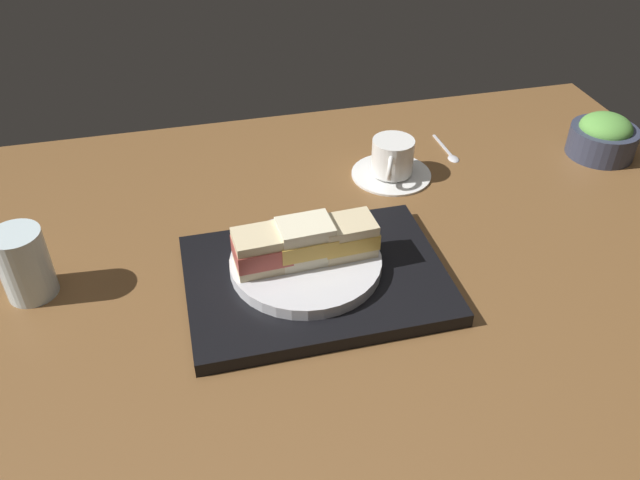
{
  "coord_description": "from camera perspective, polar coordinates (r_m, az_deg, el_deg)",
  "views": [
    {
      "loc": [
        -19.74,
        -71.3,
        61.76
      ],
      "look_at": [
        -2.17,
        0.12,
        5.0
      ],
      "focal_mm": 36.07,
      "sensor_mm": 36.0,
      "label": 1
    }
  ],
  "objects": [
    {
      "name": "teaspoon",
      "position": [
        1.25,
        11.47,
        7.55
      ],
      "size": [
        2.06,
        10.86,
        0.8
      ],
      "color": "silver",
      "rests_on": "ground_plane"
    },
    {
      "name": "sandwich_plate",
      "position": [
        0.92,
        -1.27,
        -2.03
      ],
      "size": [
        21.73,
        21.73,
        1.79
      ],
      "primitive_type": "cylinder",
      "color": "silver",
      "rests_on": "serving_tray"
    },
    {
      "name": "sandwich_far",
      "position": [
        0.91,
        2.49,
        0.36
      ],
      "size": [
        8.08,
        6.11,
        5.21
      ],
      "color": "beige",
      "rests_on": "sandwich_plate"
    },
    {
      "name": "salad_bowl",
      "position": [
        1.33,
        23.84,
        8.4
      ],
      "size": [
        12.35,
        12.35,
        8.08
      ],
      "color": "#33384C",
      "rests_on": "ground_plane"
    },
    {
      "name": "drinking_glass",
      "position": [
        0.97,
        -24.77,
        -1.94
      ],
      "size": [
        6.95,
        6.95,
        10.48
      ],
      "primitive_type": "cylinder",
      "color": "silver",
      "rests_on": "ground_plane"
    },
    {
      "name": "ground_plane",
      "position": [
        0.97,
        1.26,
        -2.89
      ],
      "size": [
        140.0,
        100.0,
        3.0
      ],
      "primitive_type": "cube",
      "color": "brown"
    },
    {
      "name": "serving_tray",
      "position": [
        0.92,
        -0.38,
        -3.48
      ],
      "size": [
        36.71,
        26.57,
        2.13
      ],
      "primitive_type": "cube",
      "color": "black",
      "rests_on": "ground_plane"
    },
    {
      "name": "sandwich_middle",
      "position": [
        0.9,
        -1.3,
        -0.1
      ],
      "size": [
        8.34,
        6.32,
        6.04
      ],
      "color": "#EFE5C1",
      "rests_on": "sandwich_plate"
    },
    {
      "name": "coffee_cup",
      "position": [
        1.16,
        6.42,
        6.97
      ],
      "size": [
        14.38,
        14.38,
        7.11
      ],
      "color": "white",
      "rests_on": "ground_plane"
    },
    {
      "name": "sandwich_near",
      "position": [
        0.89,
        -5.2,
        -0.91
      ],
      "size": [
        7.86,
        6.26,
        5.52
      ],
      "color": "beige",
      "rests_on": "sandwich_plate"
    }
  ]
}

